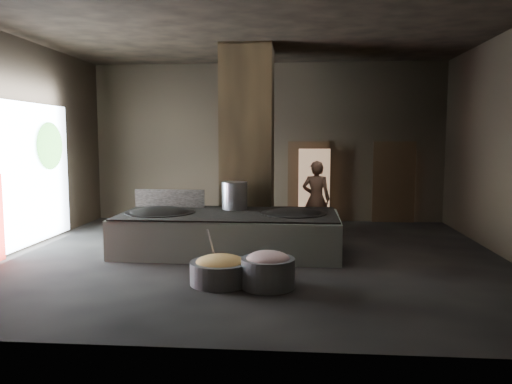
# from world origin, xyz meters

# --- Properties ---
(floor) EXTENTS (10.00, 9.00, 0.10)m
(floor) POSITION_xyz_m (0.00, 0.00, -0.05)
(floor) COLOR black
(floor) RESTS_ON ground
(ceiling) EXTENTS (10.00, 9.00, 0.10)m
(ceiling) POSITION_xyz_m (0.00, 0.00, 4.55)
(ceiling) COLOR black
(ceiling) RESTS_ON back_wall
(back_wall) EXTENTS (10.00, 0.10, 4.50)m
(back_wall) POSITION_xyz_m (0.00, 4.55, 2.25)
(back_wall) COLOR black
(back_wall) RESTS_ON ground
(front_wall) EXTENTS (10.00, 0.10, 4.50)m
(front_wall) POSITION_xyz_m (0.00, -4.55, 2.25)
(front_wall) COLOR black
(front_wall) RESTS_ON ground
(left_wall) EXTENTS (0.10, 9.00, 4.50)m
(left_wall) POSITION_xyz_m (-5.05, 0.00, 2.25)
(left_wall) COLOR black
(left_wall) RESTS_ON ground
(pillar) EXTENTS (1.20, 1.20, 4.50)m
(pillar) POSITION_xyz_m (-0.30, 1.90, 2.25)
(pillar) COLOR black
(pillar) RESTS_ON ground
(hearth_platform) EXTENTS (4.60, 2.27, 0.79)m
(hearth_platform) POSITION_xyz_m (-0.54, 0.33, 0.40)
(hearth_platform) COLOR silver
(hearth_platform) RESTS_ON ground
(platform_cap) EXTENTS (4.45, 2.14, 0.03)m
(platform_cap) POSITION_xyz_m (-0.54, 0.33, 0.82)
(platform_cap) COLOR black
(platform_cap) RESTS_ON hearth_platform
(wok_left) EXTENTS (1.44, 1.44, 0.40)m
(wok_left) POSITION_xyz_m (-1.99, 0.28, 0.75)
(wok_left) COLOR black
(wok_left) RESTS_ON hearth_platform
(wok_left_rim) EXTENTS (1.46, 1.46, 0.05)m
(wok_left_rim) POSITION_xyz_m (-1.99, 0.28, 0.82)
(wok_left_rim) COLOR black
(wok_left_rim) RESTS_ON hearth_platform
(wok_right) EXTENTS (1.34, 1.34, 0.38)m
(wok_right) POSITION_xyz_m (0.81, 0.38, 0.75)
(wok_right) COLOR black
(wok_right) RESTS_ON hearth_platform
(wok_right_rim) EXTENTS (1.37, 1.37, 0.05)m
(wok_right_rim) POSITION_xyz_m (0.81, 0.38, 0.82)
(wok_right_rim) COLOR black
(wok_right_rim) RESTS_ON hearth_platform
(stock_pot) EXTENTS (0.55, 0.55, 0.59)m
(stock_pot) POSITION_xyz_m (-0.49, 0.88, 1.13)
(stock_pot) COLOR #929298
(stock_pot) RESTS_ON hearth_platform
(splash_guard) EXTENTS (1.58, 0.09, 0.40)m
(splash_guard) POSITION_xyz_m (-1.99, 1.08, 1.03)
(splash_guard) COLOR black
(splash_guard) RESTS_ON hearth_platform
(cook) EXTENTS (0.72, 0.52, 1.84)m
(cook) POSITION_xyz_m (1.34, 2.13, 0.92)
(cook) COLOR #94644B
(cook) RESTS_ON ground
(veg_basin) EXTENTS (1.14, 1.14, 0.37)m
(veg_basin) POSITION_xyz_m (-0.37, -1.96, 0.18)
(veg_basin) COLOR slate
(veg_basin) RESTS_ON ground
(veg_fill) EXTENTS (0.82, 0.82, 0.25)m
(veg_fill) POSITION_xyz_m (-0.37, -1.96, 0.35)
(veg_fill) COLOR #AEB557
(veg_fill) RESTS_ON veg_basin
(ladle) EXTENTS (0.14, 0.39, 0.71)m
(ladle) POSITION_xyz_m (-0.52, -1.81, 0.55)
(ladle) COLOR #929298
(ladle) RESTS_ON veg_basin
(meat_basin) EXTENTS (1.12, 1.12, 0.47)m
(meat_basin) POSITION_xyz_m (0.43, -2.09, 0.24)
(meat_basin) COLOR slate
(meat_basin) RESTS_ON ground
(meat_fill) EXTENTS (0.71, 0.71, 0.27)m
(meat_fill) POSITION_xyz_m (0.43, -2.09, 0.45)
(meat_fill) COLOR #B16A6A
(meat_fill) RESTS_ON meat_basin
(doorway_near) EXTENTS (1.18, 0.08, 2.38)m
(doorway_near) POSITION_xyz_m (1.20, 4.45, 1.10)
(doorway_near) COLOR black
(doorway_near) RESTS_ON ground
(doorway_near_glow) EXTENTS (0.88, 0.04, 2.07)m
(doorway_near_glow) POSITION_xyz_m (1.35, 4.15, 1.05)
(doorway_near_glow) COLOR #8C6647
(doorway_near_glow) RESTS_ON ground
(doorway_far) EXTENTS (1.18, 0.08, 2.38)m
(doorway_far) POSITION_xyz_m (3.60, 4.45, 1.10)
(doorway_far) COLOR black
(doorway_far) RESTS_ON ground
(doorway_far_glow) EXTENTS (0.86, 0.04, 2.03)m
(doorway_far_glow) POSITION_xyz_m (3.76, 4.44, 1.05)
(doorway_far_glow) COLOR #8C6647
(doorway_far_glow) RESTS_ON ground
(left_opening) EXTENTS (0.04, 4.20, 3.10)m
(left_opening) POSITION_xyz_m (-4.95, 0.20, 1.60)
(left_opening) COLOR white
(left_opening) RESTS_ON ground
(tree_silhouette) EXTENTS (0.28, 1.10, 1.10)m
(tree_silhouette) POSITION_xyz_m (-4.85, 1.30, 2.20)
(tree_silhouette) COLOR #194714
(tree_silhouette) RESTS_ON left_opening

